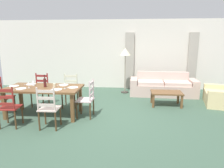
# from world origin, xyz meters

# --- Properties ---
(ground_plane) EXTENTS (9.60, 9.60, 0.02)m
(ground_plane) POSITION_xyz_m (0.00, 0.00, -0.01)
(ground_plane) COLOR #3A5544
(wall_far) EXTENTS (9.60, 0.16, 2.70)m
(wall_far) POSITION_xyz_m (0.00, 3.30, 1.35)
(wall_far) COLOR silver
(wall_far) RESTS_ON ground_plane
(curtain_panel_left) EXTENTS (0.35, 0.08, 2.20)m
(curtain_panel_left) POSITION_xyz_m (0.64, 3.16, 1.10)
(curtain_panel_left) COLOR #A69E92
(curtain_panel_left) RESTS_ON ground_plane
(curtain_panel_right) EXTENTS (0.35, 0.08, 2.20)m
(curtain_panel_right) POSITION_xyz_m (3.04, 3.16, 1.10)
(curtain_panel_right) COLOR #A69E92
(curtain_panel_right) RESTS_ON ground_plane
(dining_table) EXTENTS (1.90, 0.96, 0.75)m
(dining_table) POSITION_xyz_m (-1.50, -0.05, 0.66)
(dining_table) COLOR brown
(dining_table) RESTS_ON ground_plane
(dining_chair_near_left) EXTENTS (0.45, 0.43, 0.96)m
(dining_chair_near_left) POSITION_xyz_m (-1.96, -0.85, 0.48)
(dining_chair_near_left) COLOR maroon
(dining_chair_near_left) RESTS_ON ground_plane
(dining_chair_near_right) EXTENTS (0.43, 0.41, 0.96)m
(dining_chair_near_right) POSITION_xyz_m (-1.05, -0.84, 0.48)
(dining_chair_near_right) COLOR beige
(dining_chair_near_right) RESTS_ON ground_plane
(dining_chair_far_left) EXTENTS (0.45, 0.43, 0.96)m
(dining_chair_far_left) POSITION_xyz_m (-1.93, 0.70, 0.48)
(dining_chair_far_left) COLOR maroon
(dining_chair_far_left) RESTS_ON ground_plane
(dining_chair_far_right) EXTENTS (0.43, 0.41, 0.96)m
(dining_chair_far_right) POSITION_xyz_m (-1.04, 0.71, 0.48)
(dining_chair_far_right) COLOR beige
(dining_chair_far_right) RESTS_ON ground_plane
(dining_chair_head_west) EXTENTS (0.41, 0.43, 0.96)m
(dining_chair_head_west) POSITION_xyz_m (-2.65, -0.04, 0.48)
(dining_chair_head_west) COLOR maroon
(dining_chair_head_west) RESTS_ON ground_plane
(dining_chair_head_east) EXTENTS (0.42, 0.44, 0.96)m
(dining_chair_head_east) POSITION_xyz_m (-0.37, -0.07, 0.48)
(dining_chair_head_east) COLOR beige
(dining_chair_head_east) RESTS_ON ground_plane
(dinner_plate_near_left) EXTENTS (0.24, 0.24, 0.02)m
(dinner_plate_near_left) POSITION_xyz_m (-1.95, -0.30, 0.76)
(dinner_plate_near_left) COLOR white
(dinner_plate_near_left) RESTS_ON dining_table
(fork_near_left) EXTENTS (0.02, 0.17, 0.01)m
(fork_near_left) POSITION_xyz_m (-2.10, -0.30, 0.75)
(fork_near_left) COLOR silver
(fork_near_left) RESTS_ON dining_table
(dinner_plate_near_right) EXTENTS (0.24, 0.24, 0.02)m
(dinner_plate_near_right) POSITION_xyz_m (-1.05, -0.30, 0.76)
(dinner_plate_near_right) COLOR white
(dinner_plate_near_right) RESTS_ON dining_table
(fork_near_right) EXTENTS (0.03, 0.17, 0.01)m
(fork_near_right) POSITION_xyz_m (-1.20, -0.30, 0.75)
(fork_near_right) COLOR silver
(fork_near_right) RESTS_ON dining_table
(dinner_plate_far_left) EXTENTS (0.24, 0.24, 0.02)m
(dinner_plate_far_left) POSITION_xyz_m (-1.95, 0.20, 0.76)
(dinner_plate_far_left) COLOR white
(dinner_plate_far_left) RESTS_ON dining_table
(fork_far_left) EXTENTS (0.02, 0.17, 0.01)m
(fork_far_left) POSITION_xyz_m (-2.10, 0.20, 0.75)
(fork_far_left) COLOR silver
(fork_far_left) RESTS_ON dining_table
(dinner_plate_far_right) EXTENTS (0.24, 0.24, 0.02)m
(dinner_plate_far_right) POSITION_xyz_m (-1.05, 0.20, 0.76)
(dinner_plate_far_right) COLOR white
(dinner_plate_far_right) RESTS_ON dining_table
(fork_far_right) EXTENTS (0.02, 0.17, 0.01)m
(fork_far_right) POSITION_xyz_m (-1.20, 0.20, 0.75)
(fork_far_right) COLOR silver
(fork_far_right) RESTS_ON dining_table
(dinner_plate_head_west) EXTENTS (0.24, 0.24, 0.02)m
(dinner_plate_head_west) POSITION_xyz_m (-2.28, -0.05, 0.76)
(dinner_plate_head_west) COLOR white
(dinner_plate_head_west) RESTS_ON dining_table
(fork_head_west) EXTENTS (0.03, 0.17, 0.01)m
(fork_head_west) POSITION_xyz_m (-2.43, -0.05, 0.75)
(fork_head_west) COLOR silver
(fork_head_west) RESTS_ON dining_table
(dinner_plate_head_east) EXTENTS (0.24, 0.24, 0.02)m
(dinner_plate_head_east) POSITION_xyz_m (-0.72, -0.05, 0.76)
(dinner_plate_head_east) COLOR white
(dinner_plate_head_east) RESTS_ON dining_table
(fork_head_east) EXTENTS (0.02, 0.17, 0.01)m
(fork_head_east) POSITION_xyz_m (-0.87, -0.05, 0.75)
(fork_head_east) COLOR silver
(fork_head_east) RESTS_ON dining_table
(wine_bottle) EXTENTS (0.07, 0.07, 0.32)m
(wine_bottle) POSITION_xyz_m (-1.45, -0.03, 0.87)
(wine_bottle) COLOR #471919
(wine_bottle) RESTS_ON dining_table
(wine_glass_near_left) EXTENTS (0.06, 0.06, 0.16)m
(wine_glass_near_left) POSITION_xyz_m (-1.82, -0.18, 0.86)
(wine_glass_near_left) COLOR white
(wine_glass_near_left) RESTS_ON dining_table
(wine_glass_near_right) EXTENTS (0.06, 0.06, 0.16)m
(wine_glass_near_right) POSITION_xyz_m (-0.90, -0.17, 0.86)
(wine_glass_near_right) COLOR white
(wine_glass_near_right) RESTS_ON dining_table
(wine_glass_far_left) EXTENTS (0.06, 0.06, 0.16)m
(wine_glass_far_left) POSITION_xyz_m (-1.83, 0.09, 0.86)
(wine_glass_far_left) COLOR white
(wine_glass_far_left) RESTS_ON dining_table
(coffee_cup_primary) EXTENTS (0.07, 0.07, 0.09)m
(coffee_cup_primary) POSITION_xyz_m (-1.22, -0.01, 0.80)
(coffee_cup_primary) COLOR beige
(coffee_cup_primary) RESTS_ON dining_table
(couch) EXTENTS (2.30, 0.87, 0.80)m
(couch) POSITION_xyz_m (1.84, 2.27, 0.29)
(couch) COLOR #CAAA9D
(couch) RESTS_ON ground_plane
(coffee_table) EXTENTS (0.90, 0.56, 0.42)m
(coffee_table) POSITION_xyz_m (1.77, 1.06, 0.36)
(coffee_table) COLOR brown
(coffee_table) RESTS_ON ground_plane
(armchair_upholstered) EXTENTS (1.03, 1.31, 0.72)m
(armchair_upholstered) POSITION_xyz_m (3.46, 1.29, 0.25)
(armchair_upholstered) COLOR beige
(armchair_upholstered) RESTS_ON ground_plane
(standing_lamp) EXTENTS (0.40, 0.40, 1.64)m
(standing_lamp) POSITION_xyz_m (0.49, 2.46, 1.41)
(standing_lamp) COLOR #332D28
(standing_lamp) RESTS_ON ground_plane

